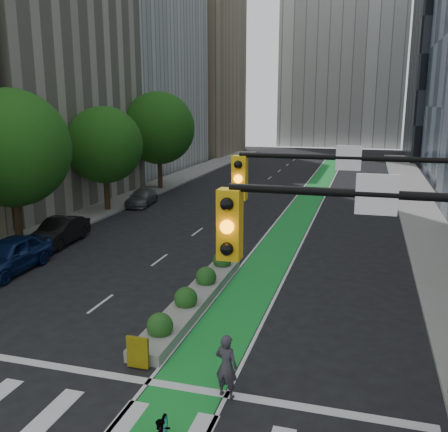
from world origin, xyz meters
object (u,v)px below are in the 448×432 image
Objects in this scene: parked_car_left_near at (9,255)px; parked_car_left_mid at (60,232)px; parked_car_left_far at (142,198)px; cyclist at (226,366)px; median_planter at (195,296)px.

parked_car_left_near reaches higher than parked_car_left_mid.
parked_car_left_near is 1.18× the size of parked_car_left_far.
parked_car_left_near is 16.54m from parked_car_left_far.
cyclist is at bearing -67.16° from parked_car_left_far.
cyclist is 17.99m from parked_car_left_mid.
parked_car_left_near is (-9.84, 1.22, 0.48)m from median_planter.
parked_car_left_far is (-0.86, 16.52, -0.24)m from parked_car_left_near.
parked_car_left_mid reaches higher than median_planter.
median_planter is 20.72m from parked_car_left_far.
cyclist reaches higher than parked_car_left_far.
parked_car_left_far reaches higher than median_planter.
parked_car_left_mid is (-13.38, 12.03, -0.17)m from cyclist.
parked_car_left_mid reaches higher than parked_car_left_far.
parked_car_left_far is (-0.32, 11.61, -0.14)m from parked_car_left_mid.
parked_car_left_near is at bearing 172.92° from median_planter.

